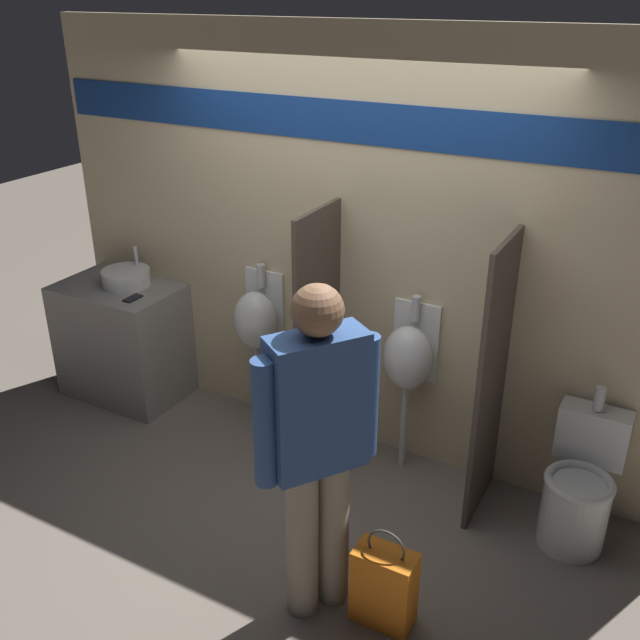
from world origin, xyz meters
name	(u,v)px	position (x,y,z in m)	size (l,w,h in m)	color
ground_plane	(307,478)	(0.00, 0.00, 0.00)	(16.00, 16.00, 0.00)	#70665B
display_wall	(353,249)	(0.00, 0.60, 1.36)	(4.49, 0.07, 2.70)	beige
sink_counter	(123,340)	(-1.75, 0.27, 0.44)	(0.89, 0.59, 0.88)	gray
sink_basin	(126,277)	(-1.70, 0.33, 0.94)	(0.35, 0.35, 0.26)	silver
cell_phone	(133,298)	(-1.48, 0.16, 0.89)	(0.07, 0.14, 0.01)	black
divider_near_counter	(318,339)	(-0.09, 0.30, 0.85)	(0.03, 0.55, 1.69)	#4C4238
divider_mid	(491,382)	(1.03, 0.30, 0.85)	(0.03, 0.55, 1.69)	#4C4238
urinal_near_counter	(256,321)	(-0.65, 0.44, 0.79)	(0.32, 0.27, 1.17)	silver
urinal_far	(408,358)	(0.47, 0.44, 0.79)	(0.32, 0.27, 1.17)	silver
toilet	(579,491)	(1.59, 0.28, 0.32)	(0.38, 0.54, 0.88)	silver
person_in_vest	(318,444)	(0.55, -0.85, 0.97)	(0.41, 0.52, 1.75)	gray
shopping_bag	(384,586)	(0.89, -0.80, 0.22)	(0.30, 0.17, 0.56)	orange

